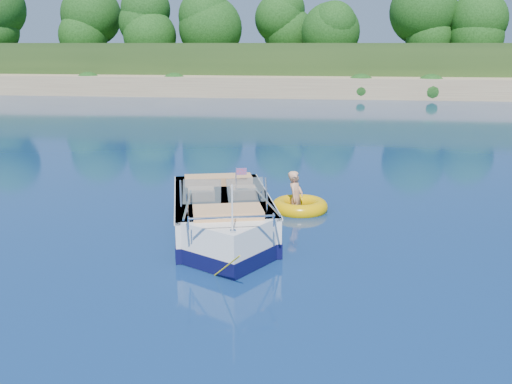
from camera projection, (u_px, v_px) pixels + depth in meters
The scene contains 6 objects.
ground at pixel (357, 307), 8.87m from camera, with size 160.00×160.00×0.00m, color #0B254F.
shoreline at pixel (338, 68), 69.76m from camera, with size 170.00×59.00×6.00m.
treeline at pixel (342, 23), 46.78m from camera, with size 150.00×7.12×8.19m.
motorboat at pixel (223, 220), 12.03m from camera, with size 2.93×5.51×1.88m.
tow_tube at pixel (300, 207), 13.99m from camera, with size 1.42×1.42×0.37m.
boy at pixel (296, 210), 14.02m from camera, with size 0.53×0.34×1.44m, color tan.
Camera 1 is at (-0.47, -8.26, 3.98)m, focal length 40.00 mm.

